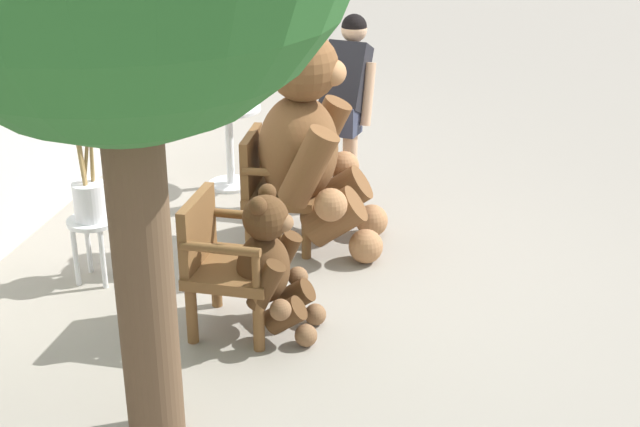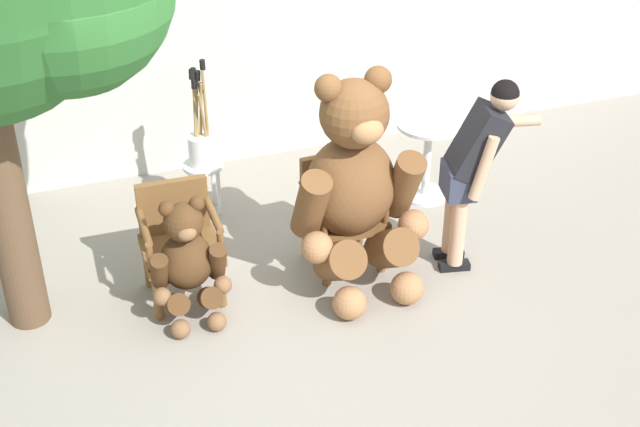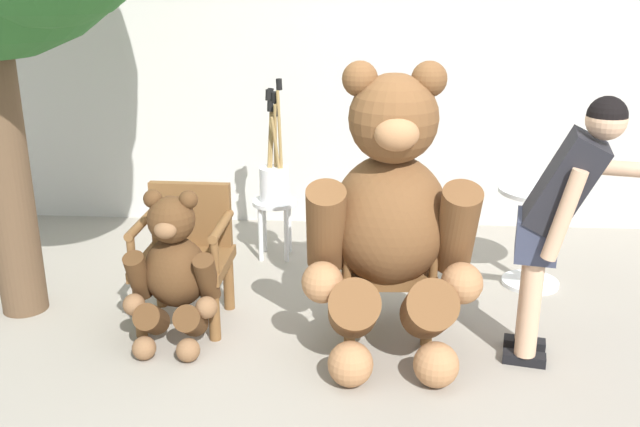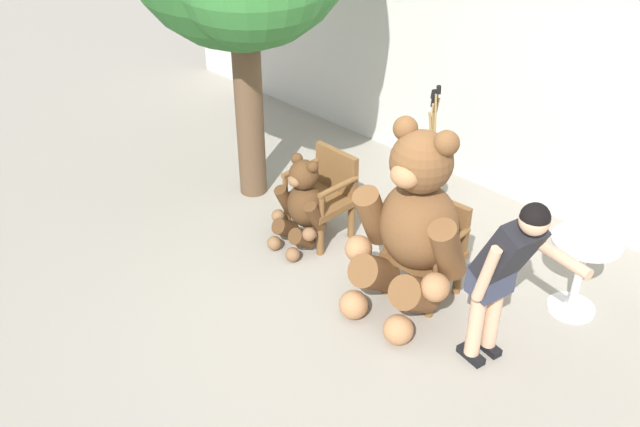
{
  "view_description": "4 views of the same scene",
  "coord_description": "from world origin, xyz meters",
  "px_view_note": "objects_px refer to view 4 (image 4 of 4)",
  "views": [
    {
      "loc": [
        -5.31,
        -1.09,
        2.89
      ],
      "look_at": [
        -0.09,
        -0.05,
        0.58
      ],
      "focal_mm": 50.0,
      "sensor_mm": 36.0,
      "label": 1
    },
    {
      "loc": [
        -1.48,
        -5.02,
        4.03
      ],
      "look_at": [
        0.23,
        -0.22,
        0.88
      ],
      "focal_mm": 50.0,
      "sensor_mm": 36.0,
      "label": 2
    },
    {
      "loc": [
        0.49,
        -3.65,
        2.15
      ],
      "look_at": [
        0.22,
        0.35,
        0.76
      ],
      "focal_mm": 40.0,
      "sensor_mm": 36.0,
      "label": 3
    },
    {
      "loc": [
        3.48,
        -3.74,
        3.97
      ],
      "look_at": [
        -0.25,
        -0.0,
        0.59
      ],
      "focal_mm": 40.0,
      "sensor_mm": 36.0,
      "label": 4
    }
  ],
  "objects_px": {
    "white_stool": "(427,179)",
    "person_visitor": "(505,268)",
    "round_side_table": "(581,267)",
    "wooden_chair_right": "(429,246)",
    "teddy_bear_large": "(413,224)",
    "teddy_bear_small": "(302,204)",
    "wooden_chair_left": "(324,193)",
    "brush_bucket": "(430,151)"
  },
  "relations": [
    {
      "from": "brush_bucket",
      "to": "round_side_table",
      "type": "xyz_separation_m",
      "value": [
        1.89,
        -0.4,
        -0.22
      ]
    },
    {
      "from": "wooden_chair_left",
      "to": "round_side_table",
      "type": "distance_m",
      "value": 2.41
    },
    {
      "from": "person_visitor",
      "to": "round_side_table",
      "type": "height_order",
      "value": "person_visitor"
    },
    {
      "from": "white_stool",
      "to": "teddy_bear_large",
      "type": "bearing_deg",
      "value": -57.78
    },
    {
      "from": "wooden_chair_left",
      "to": "person_visitor",
      "type": "distance_m",
      "value": 2.25
    },
    {
      "from": "teddy_bear_large",
      "to": "teddy_bear_small",
      "type": "bearing_deg",
      "value": -179.07
    },
    {
      "from": "teddy_bear_large",
      "to": "round_side_table",
      "type": "xyz_separation_m",
      "value": [
        1.04,
        0.94,
        -0.37
      ]
    },
    {
      "from": "wooden_chair_right",
      "to": "teddy_bear_large",
      "type": "xyz_separation_m",
      "value": [
        0.01,
        -0.27,
        0.36
      ]
    },
    {
      "from": "white_stool",
      "to": "round_side_table",
      "type": "relative_size",
      "value": 0.64
    },
    {
      "from": "teddy_bear_large",
      "to": "teddy_bear_small",
      "type": "height_order",
      "value": "teddy_bear_large"
    },
    {
      "from": "wooden_chair_right",
      "to": "teddy_bear_small",
      "type": "xyz_separation_m",
      "value": [
        -1.26,
        -0.29,
        -0.0
      ]
    },
    {
      "from": "teddy_bear_large",
      "to": "white_stool",
      "type": "xyz_separation_m",
      "value": [
        -0.84,
        1.34,
        -0.47
      ]
    },
    {
      "from": "teddy_bear_small",
      "to": "brush_bucket",
      "type": "distance_m",
      "value": 1.44
    },
    {
      "from": "teddy_bear_small",
      "to": "white_stool",
      "type": "height_order",
      "value": "teddy_bear_small"
    },
    {
      "from": "round_side_table",
      "to": "teddy_bear_small",
      "type": "bearing_deg",
      "value": -157.55
    },
    {
      "from": "teddy_bear_large",
      "to": "teddy_bear_small",
      "type": "xyz_separation_m",
      "value": [
        -1.27,
        -0.02,
        -0.36
      ]
    },
    {
      "from": "brush_bucket",
      "to": "round_side_table",
      "type": "relative_size",
      "value": 1.29
    },
    {
      "from": "teddy_bear_large",
      "to": "brush_bucket",
      "type": "xyz_separation_m",
      "value": [
        -0.84,
        1.34,
        -0.15
      ]
    },
    {
      "from": "teddy_bear_large",
      "to": "brush_bucket",
      "type": "distance_m",
      "value": 1.59
    },
    {
      "from": "wooden_chair_right",
      "to": "person_visitor",
      "type": "height_order",
      "value": "person_visitor"
    },
    {
      "from": "wooden_chair_right",
      "to": "white_stool",
      "type": "bearing_deg",
      "value": 128.07
    },
    {
      "from": "white_stool",
      "to": "person_visitor",
      "type": "bearing_deg",
      "value": -39.4
    },
    {
      "from": "white_stool",
      "to": "wooden_chair_right",
      "type": "bearing_deg",
      "value": -51.93
    },
    {
      "from": "wooden_chair_right",
      "to": "round_side_table",
      "type": "xyz_separation_m",
      "value": [
        1.05,
        0.66,
        -0.01
      ]
    },
    {
      "from": "brush_bucket",
      "to": "round_side_table",
      "type": "bearing_deg",
      "value": -12.05
    },
    {
      "from": "person_visitor",
      "to": "round_side_table",
      "type": "distance_m",
      "value": 1.14
    },
    {
      "from": "person_visitor",
      "to": "wooden_chair_left",
      "type": "bearing_deg",
      "value": 170.37
    },
    {
      "from": "wooden_chair_left",
      "to": "white_stool",
      "type": "bearing_deg",
      "value": 68.31
    },
    {
      "from": "wooden_chair_right",
      "to": "wooden_chair_left",
      "type": "bearing_deg",
      "value": 180.0
    },
    {
      "from": "teddy_bear_small",
      "to": "round_side_table",
      "type": "bearing_deg",
      "value": 22.45
    },
    {
      "from": "wooden_chair_left",
      "to": "teddy_bear_small",
      "type": "relative_size",
      "value": 0.91
    },
    {
      "from": "wooden_chair_right",
      "to": "white_stool",
      "type": "xyz_separation_m",
      "value": [
        -0.84,
        1.07,
        -0.11
      ]
    },
    {
      "from": "wooden_chair_left",
      "to": "white_stool",
      "type": "height_order",
      "value": "wooden_chair_left"
    },
    {
      "from": "teddy_bear_large",
      "to": "brush_bucket",
      "type": "bearing_deg",
      "value": 122.17
    },
    {
      "from": "teddy_bear_large",
      "to": "white_stool",
      "type": "bearing_deg",
      "value": 122.22
    },
    {
      "from": "brush_bucket",
      "to": "white_stool",
      "type": "bearing_deg",
      "value": 178.85
    },
    {
      "from": "wooden_chair_left",
      "to": "white_stool",
      "type": "xyz_separation_m",
      "value": [
        0.42,
        1.07,
        -0.11
      ]
    },
    {
      "from": "person_visitor",
      "to": "white_stool",
      "type": "distance_m",
      "value": 2.33
    },
    {
      "from": "round_side_table",
      "to": "wooden_chair_right",
      "type": "bearing_deg",
      "value": -147.74
    },
    {
      "from": "brush_bucket",
      "to": "person_visitor",
      "type": "bearing_deg",
      "value": -39.42
    },
    {
      "from": "person_visitor",
      "to": "wooden_chair_right",
      "type": "bearing_deg",
      "value": 158.0
    },
    {
      "from": "wooden_chair_right",
      "to": "round_side_table",
      "type": "distance_m",
      "value": 1.24
    }
  ]
}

